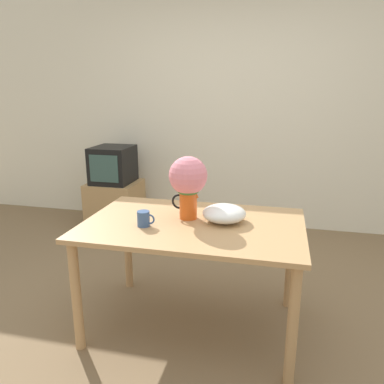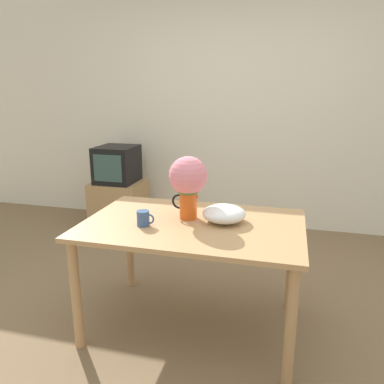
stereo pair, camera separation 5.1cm
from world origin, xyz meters
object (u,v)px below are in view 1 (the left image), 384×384
coffee_mug (144,219)px  tv_set (113,165)px  white_bowl (224,213)px  flower_vase (188,181)px

coffee_mug → tv_set: 2.05m
tv_set → coffee_mug: bearing=-59.8°
coffee_mug → tv_set: size_ratio=0.24×
coffee_mug → tv_set: bearing=120.2°
white_bowl → tv_set: bearing=133.5°
flower_vase → white_bowl: flower_vase is taller
coffee_mug → white_bowl: size_ratio=0.40×
white_bowl → tv_set: (-1.50, 1.58, -0.06)m
flower_vase → coffee_mug: (-0.23, -0.20, -0.20)m
white_bowl → flower_vase: bearing=177.8°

